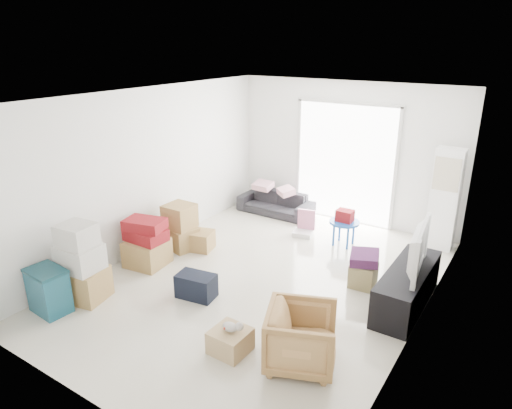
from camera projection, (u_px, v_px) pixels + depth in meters
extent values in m
cube|color=beige|center=(262.00, 287.00, 6.89)|extent=(4.50, 6.00, 0.24)
cube|color=white|center=(263.00, 87.00, 5.88)|extent=(4.50, 6.00, 0.24)
cube|color=white|center=(348.00, 152.00, 8.85)|extent=(4.50, 0.24, 2.70)
cube|color=white|center=(69.00, 292.00, 3.93)|extent=(4.50, 0.24, 2.70)
cube|color=white|center=(142.00, 170.00, 7.60)|extent=(0.24, 6.00, 2.70)
cube|color=white|center=(438.00, 231.00, 5.17)|extent=(0.24, 6.00, 2.70)
cube|color=white|center=(344.00, 163.00, 8.80)|extent=(2.00, 0.01, 2.30)
cube|color=silver|center=(298.00, 156.00, 9.31)|extent=(0.06, 0.04, 2.30)
cube|color=silver|center=(396.00, 171.00, 8.28)|extent=(0.06, 0.04, 2.30)
cube|color=silver|center=(348.00, 103.00, 8.40)|extent=(2.10, 0.04, 0.06)
cube|color=white|center=(445.00, 199.00, 7.64)|extent=(0.45, 0.30, 1.75)
cube|color=black|center=(407.00, 287.00, 6.12)|extent=(0.49, 1.62, 0.54)
imported|color=black|center=(410.00, 264.00, 6.00)|extent=(0.76, 1.17, 0.14)
imported|color=#2A2A30|center=(276.00, 200.00, 9.35)|extent=(1.56, 0.46, 0.61)
cube|color=#E6A8B4|center=(263.00, 179.00, 9.41)|extent=(0.43, 0.34, 0.13)
cube|color=#E6A8B4|center=(286.00, 185.00, 9.06)|extent=(0.47, 0.45, 0.13)
imported|color=tan|center=(301.00, 335.00, 4.95)|extent=(0.92, 0.94, 0.76)
cube|color=#164E63|center=(51.00, 301.00, 6.02)|extent=(0.54, 0.40, 0.29)
cube|color=#164E63|center=(47.00, 282.00, 5.92)|extent=(0.54, 0.40, 0.29)
cube|color=#0C333D|center=(45.00, 271.00, 5.87)|extent=(0.56, 0.41, 0.04)
cube|color=#A28049|center=(84.00, 283.00, 6.30)|extent=(0.70, 0.62, 0.45)
cube|color=silver|center=(80.00, 257.00, 6.16)|extent=(0.59, 0.49, 0.35)
cube|color=silver|center=(77.00, 235.00, 6.05)|extent=(0.50, 0.45, 0.30)
cube|color=#A28049|center=(147.00, 252.00, 7.25)|extent=(0.65, 0.65, 0.42)
cube|color=maroon|center=(146.00, 235.00, 7.15)|extent=(0.63, 0.42, 0.19)
cube|color=maroon|center=(145.00, 224.00, 7.09)|extent=(0.69, 0.53, 0.17)
cube|color=#A28049|center=(181.00, 238.00, 7.84)|extent=(0.61, 0.54, 0.38)
cube|color=#A28049|center=(180.00, 216.00, 7.71)|extent=(0.46, 0.46, 0.41)
cube|color=#A28049|center=(201.00, 240.00, 7.80)|extent=(0.48, 0.48, 0.32)
cube|color=black|center=(196.00, 286.00, 6.35)|extent=(0.58, 0.40, 0.34)
cube|color=#968C57|center=(363.00, 275.00, 6.63)|extent=(0.38, 0.38, 0.35)
cube|color=#471C46|center=(364.00, 260.00, 6.54)|extent=(0.48, 0.48, 0.14)
cylinder|color=#194FB2|center=(344.00, 222.00, 7.87)|extent=(0.52, 0.52, 0.04)
cylinder|color=#194FB2|center=(353.00, 233.00, 7.99)|extent=(0.04, 0.04, 0.41)
cylinder|color=#194FB2|center=(340.00, 230.00, 8.12)|extent=(0.04, 0.04, 0.41)
cylinder|color=#194FB2|center=(334.00, 235.00, 7.91)|extent=(0.04, 0.04, 0.41)
cylinder|color=#194FB2|center=(348.00, 238.00, 7.78)|extent=(0.04, 0.04, 0.41)
cube|color=maroon|center=(345.00, 216.00, 7.83)|extent=(0.28, 0.22, 0.20)
cube|color=silver|center=(303.00, 233.00, 8.38)|extent=(0.41, 0.38, 0.09)
cube|color=pink|center=(307.00, 219.00, 8.40)|extent=(0.33, 0.12, 0.38)
cube|color=tan|center=(230.00, 341.00, 5.24)|extent=(0.42, 0.42, 0.28)
ellipsoid|color=#B2ADA8|center=(230.00, 327.00, 5.18)|extent=(0.19, 0.13, 0.10)
cube|color=#AE3020|center=(230.00, 327.00, 5.18)|extent=(0.16, 0.14, 0.03)
sphere|color=#B2ADA8|center=(239.00, 327.00, 5.14)|extent=(0.10, 0.10, 0.10)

